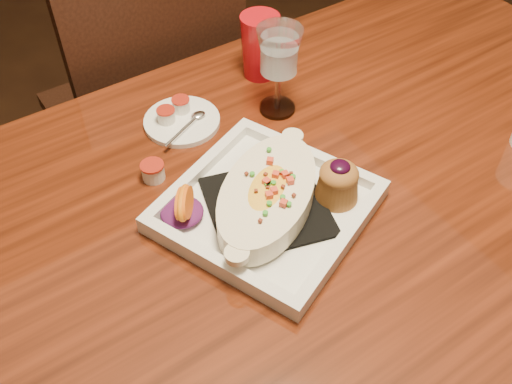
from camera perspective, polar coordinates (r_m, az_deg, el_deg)
table at (r=0.97m, az=5.25°, el=-4.45°), size 1.50×0.90×0.75m
chair_far at (r=1.47m, az=-10.41°, el=8.07°), size 0.42×0.42×0.93m
plate at (r=0.86m, az=1.59°, el=-0.69°), size 0.36×0.36×0.08m
goblet at (r=0.99m, az=2.33°, el=13.43°), size 0.08×0.08×0.17m
saucer at (r=1.03m, az=-7.59°, el=7.20°), size 0.14×0.14×0.09m
creamer_loose at (r=0.93m, az=-10.27°, el=2.06°), size 0.04×0.04×0.03m
red_tumbler at (r=1.11m, az=0.39°, el=14.36°), size 0.07×0.07×0.12m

